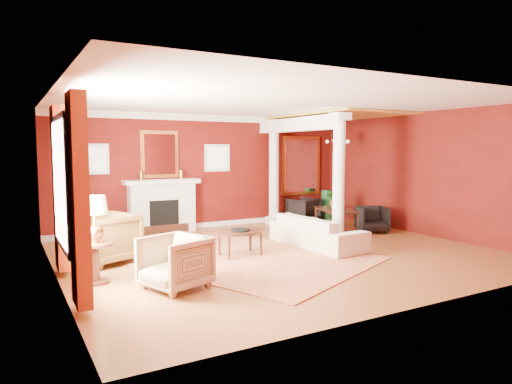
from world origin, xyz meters
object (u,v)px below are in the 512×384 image
side_table (95,226)px  armchair_stripe (175,260)px  sofa (317,226)px  coffee_table (240,233)px  dining_table (337,213)px  armchair_leopard (105,236)px

side_table → armchair_stripe: bearing=-41.9°
sofa → coffee_table: bearing=85.1°
side_table → dining_table: side_table is taller
armchair_stripe → coffee_table: armchair_stripe is taller
armchair_leopard → dining_table: bearing=76.8°
sofa → armchair_leopard: armchair_leopard is taller
side_table → dining_table: 6.66m
sofa → dining_table: bearing=-52.2°
armchair_stripe → dining_table: bearing=98.4°
side_table → sofa: bearing=5.7°
armchair_stripe → coffee_table: bearing=107.5°
sofa → armchair_stripe: 3.75m
coffee_table → dining_table: bearing=23.4°
coffee_table → side_table: (-2.70, -0.50, 0.43)m
side_table → dining_table: size_ratio=0.94×
sofa → coffee_table: sofa is taller
sofa → dining_table: size_ratio=1.57×
armchair_leopard → dining_table: (5.95, 0.87, -0.10)m
dining_table → coffee_table: bearing=130.4°
dining_table → armchair_stripe: bearing=135.5°
sofa → side_table: 4.50m
sofa → armchair_stripe: (-3.51, -1.30, -0.01)m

